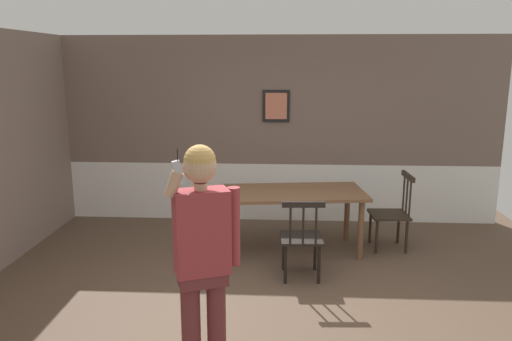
{
  "coord_description": "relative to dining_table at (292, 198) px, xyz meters",
  "views": [
    {
      "loc": [
        0.07,
        -4.41,
        2.33
      ],
      "look_at": [
        -0.16,
        -0.32,
        1.43
      ],
      "focal_mm": 34.96,
      "sensor_mm": 36.0,
      "label": 1
    }
  ],
  "objects": [
    {
      "name": "chair_by_doorway",
      "position": [
        1.27,
        0.15,
        -0.21
      ],
      "size": [
        0.48,
        0.48,
        0.97
      ],
      "rotation": [
        0.0,
        0.0,
        1.62
      ],
      "color": "#2D2319",
      "rests_on": "ground_plane"
    },
    {
      "name": "chair_near_window",
      "position": [
        0.1,
        -0.82,
        -0.22
      ],
      "size": [
        0.47,
        0.47,
        0.92
      ],
      "rotation": [
        0.0,
        0.0,
        0.05
      ],
      "color": "black",
      "rests_on": "ground_plane"
    },
    {
      "name": "dining_table",
      "position": [
        0.0,
        0.0,
        0.0
      ],
      "size": [
        1.87,
        1.08,
        0.77
      ],
      "rotation": [
        0.0,
        0.0,
        0.12
      ],
      "color": "brown",
      "rests_on": "ground_plane"
    },
    {
      "name": "room_back_partition",
      "position": [
        -0.18,
        1.29,
        0.62
      ],
      "size": [
        6.38,
        0.17,
        2.71
      ],
      "color": "#756056",
      "rests_on": "ground_plane"
    },
    {
      "name": "person_figure",
      "position": [
        -0.67,
        -2.66,
        0.35
      ],
      "size": [
        0.5,
        0.34,
        1.78
      ],
      "rotation": [
        0.0,
        0.0,
        3.52
      ],
      "color": "brown",
      "rests_on": "ground_plane"
    },
    {
      "name": "ground_plane",
      "position": [
        -0.18,
        -1.54,
        -0.68
      ],
      "size": [
        7.02,
        7.02,
        0.0
      ],
      "primitive_type": "plane",
      "color": "brown"
    }
  ]
}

